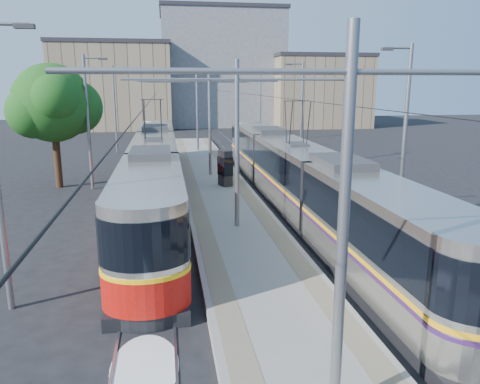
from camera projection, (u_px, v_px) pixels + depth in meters
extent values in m
plane|color=black|center=(282.00, 322.00, 12.71)|extent=(160.00, 160.00, 0.00)
cube|color=gray|center=(215.00, 186.00, 29.03)|extent=(4.00, 50.00, 0.30)
cube|color=gray|center=(192.00, 184.00, 28.77)|extent=(0.70, 50.00, 0.01)
cube|color=gray|center=(238.00, 183.00, 29.22)|extent=(0.70, 50.00, 0.01)
cube|color=gray|center=(145.00, 190.00, 28.40)|extent=(0.07, 70.00, 0.03)
cube|color=gray|center=(168.00, 190.00, 28.62)|extent=(0.07, 70.00, 0.03)
cube|color=gray|center=(261.00, 186.00, 29.50)|extent=(0.07, 70.00, 0.03)
cube|color=gray|center=(283.00, 186.00, 29.72)|extent=(0.07, 70.00, 0.03)
cube|color=black|center=(156.00, 195.00, 26.40)|extent=(2.30, 29.46, 0.40)
cube|color=beige|center=(155.00, 166.00, 26.03)|extent=(2.40, 27.86, 2.90)
cube|color=black|center=(154.00, 157.00, 25.91)|extent=(2.43, 27.86, 1.30)
cube|color=yellow|center=(155.00, 173.00, 26.12)|extent=(2.43, 27.86, 0.12)
cube|color=#B9100A|center=(155.00, 182.00, 26.23)|extent=(2.42, 27.86, 1.10)
cube|color=#2D2D30|center=(153.00, 138.00, 25.67)|extent=(1.68, 3.00, 0.30)
cube|color=black|center=(295.00, 204.00, 24.39)|extent=(2.30, 30.79, 0.40)
cube|color=#A9A69B|center=(296.00, 173.00, 24.02)|extent=(2.40, 29.19, 2.90)
cube|color=black|center=(296.00, 163.00, 23.91)|extent=(2.43, 29.19, 1.30)
cube|color=#FFA80D|center=(295.00, 181.00, 24.11)|extent=(2.43, 29.19, 0.12)
cube|color=#35164E|center=(295.00, 184.00, 24.14)|extent=(2.43, 29.19, 0.10)
cube|color=#2D2D30|center=(296.00, 142.00, 23.66)|extent=(1.68, 3.00, 0.30)
cylinder|color=slate|center=(343.00, 234.00, 8.00)|extent=(0.20, 0.20, 7.00)
cylinder|color=slate|center=(351.00, 72.00, 7.40)|extent=(9.20, 0.10, 0.10)
cylinder|color=slate|center=(237.00, 146.00, 19.55)|extent=(0.20, 0.20, 7.00)
cylinder|color=slate|center=(237.00, 79.00, 18.94)|extent=(9.20, 0.10, 0.10)
cylinder|color=slate|center=(210.00, 123.00, 31.10)|extent=(0.20, 0.20, 7.00)
cylinder|color=slate|center=(209.00, 81.00, 30.49)|extent=(9.20, 0.10, 0.10)
cylinder|color=slate|center=(197.00, 112.00, 42.64)|extent=(0.20, 0.20, 7.00)
cylinder|color=slate|center=(197.00, 82.00, 42.03)|extent=(9.20, 0.10, 0.10)
cylinder|color=black|center=(153.00, 98.00, 27.26)|extent=(0.02, 70.00, 0.02)
cylinder|color=black|center=(273.00, 97.00, 28.37)|extent=(0.02, 70.00, 0.02)
cube|color=#2D2D30|center=(24.00, 26.00, 11.91)|extent=(0.50, 0.22, 0.12)
cylinder|color=slate|center=(88.00, 124.00, 27.98)|extent=(0.18, 0.18, 8.00)
cube|color=#2D2D30|center=(103.00, 59.00, 27.30)|extent=(0.50, 0.22, 0.12)
cylinder|color=slate|center=(115.00, 110.00, 43.37)|extent=(0.18, 0.18, 8.00)
cube|color=#2D2D30|center=(125.00, 68.00, 42.69)|extent=(0.50, 0.22, 0.12)
cylinder|color=slate|center=(404.00, 138.00, 20.65)|extent=(0.18, 0.18, 8.00)
cube|color=#2D2D30|center=(387.00, 49.00, 19.64)|extent=(0.50, 0.22, 0.12)
cylinder|color=slate|center=(302.00, 115.00, 36.05)|extent=(0.18, 0.18, 8.00)
cube|color=#2D2D30|center=(289.00, 64.00, 35.04)|extent=(0.50, 0.22, 0.12)
cylinder|color=slate|center=(260.00, 106.00, 51.44)|extent=(0.18, 0.18, 8.00)
cube|color=#2D2D30|center=(251.00, 70.00, 50.43)|extent=(0.50, 0.22, 0.12)
cube|color=black|center=(225.00, 168.00, 28.16)|extent=(0.82, 1.06, 2.15)
cube|color=black|center=(225.00, 166.00, 28.13)|extent=(0.87, 1.11, 1.12)
cylinder|color=#382314|center=(58.00, 162.00, 28.98)|extent=(0.43, 0.43, 3.14)
sphere|color=#153F12|center=(52.00, 103.00, 28.16)|extent=(4.71, 4.71, 4.71)
sphere|color=#153F12|center=(75.00, 107.00, 29.17)|extent=(3.34, 3.34, 3.34)
cube|color=gray|center=(114.00, 88.00, 67.60)|extent=(16.00, 12.00, 11.63)
cube|color=#262328|center=(112.00, 44.00, 66.23)|extent=(16.32, 12.24, 0.50)
cube|color=gray|center=(221.00, 70.00, 73.31)|extent=(18.00, 14.00, 16.86)
cube|color=#262328|center=(220.00, 12.00, 71.35)|extent=(18.36, 14.28, 0.50)
cube|color=gray|center=(318.00, 93.00, 70.44)|extent=(14.00, 10.00, 10.11)
cube|color=#262328|center=(319.00, 56.00, 69.25)|extent=(14.28, 10.20, 0.50)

